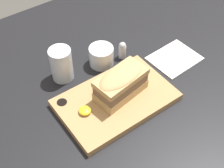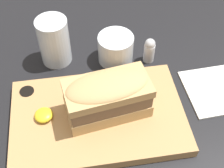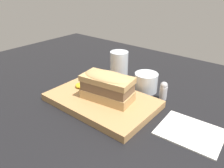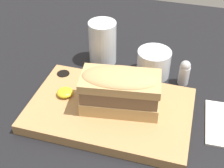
# 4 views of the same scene
# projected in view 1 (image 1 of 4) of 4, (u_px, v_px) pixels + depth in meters

# --- Properties ---
(dining_table) EXTENTS (1.71, 1.16, 0.02)m
(dining_table) POSITION_uv_depth(u_px,v_px,m) (122.00, 89.00, 1.01)
(dining_table) COLOR black
(dining_table) RESTS_ON ground
(serving_board) EXTENTS (0.35, 0.22, 0.02)m
(serving_board) POSITION_uv_depth(u_px,v_px,m) (116.00, 100.00, 0.95)
(serving_board) COLOR tan
(serving_board) RESTS_ON dining_table
(sandwich) EXTENTS (0.17, 0.10, 0.09)m
(sandwich) POSITION_uv_depth(u_px,v_px,m) (121.00, 83.00, 0.92)
(sandwich) COLOR tan
(sandwich) RESTS_ON serving_board
(mustard_dollop) EXTENTS (0.04, 0.04, 0.01)m
(mustard_dollop) POSITION_uv_depth(u_px,v_px,m) (85.00, 111.00, 0.90)
(mustard_dollop) COLOR gold
(mustard_dollop) RESTS_ON serving_board
(water_glass) EXTENTS (0.07, 0.07, 0.11)m
(water_glass) POSITION_uv_depth(u_px,v_px,m) (62.00, 66.00, 1.00)
(water_glass) COLOR silver
(water_glass) RESTS_ON dining_table
(wine_glass) EXTENTS (0.08, 0.08, 0.07)m
(wine_glass) POSITION_uv_depth(u_px,v_px,m) (101.00, 57.00, 1.05)
(wine_glass) COLOR silver
(wine_glass) RESTS_ON dining_table
(napkin) EXTENTS (0.17, 0.14, 0.00)m
(napkin) POSITION_uv_depth(u_px,v_px,m) (175.00, 59.00, 1.09)
(napkin) COLOR white
(napkin) RESTS_ON dining_table
(salt_shaker) EXTENTS (0.03, 0.03, 0.06)m
(salt_shaker) POSITION_uv_depth(u_px,v_px,m) (122.00, 50.00, 1.07)
(salt_shaker) COLOR silver
(salt_shaker) RESTS_ON dining_table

